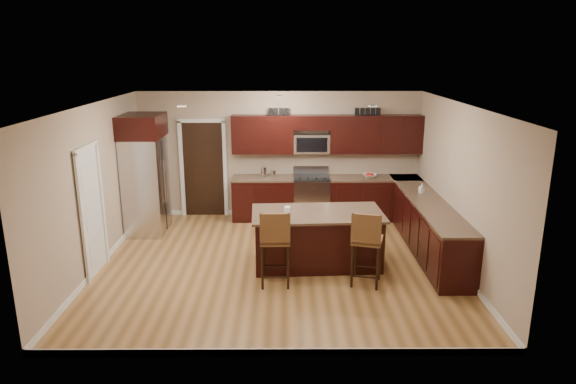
{
  "coord_description": "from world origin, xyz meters",
  "views": [
    {
      "loc": [
        0.12,
        -8.12,
        3.53
      ],
      "look_at": [
        0.17,
        0.4,
        1.17
      ],
      "focal_mm": 32.0,
      "sensor_mm": 36.0,
      "label": 1
    }
  ],
  "objects_px": {
    "refrigerator": "(145,173)",
    "stool_left": "(275,240)",
    "stool_right": "(367,240)",
    "island": "(317,240)",
    "range": "(311,198)"
  },
  "relations": [
    {
      "from": "stool_left",
      "to": "stool_right",
      "type": "relative_size",
      "value": 1.02
    },
    {
      "from": "range",
      "to": "island",
      "type": "xyz_separation_m",
      "value": [
        -0.02,
        -2.44,
        -0.04
      ]
    },
    {
      "from": "island",
      "to": "range",
      "type": "bearing_deg",
      "value": 86.42
    },
    {
      "from": "range",
      "to": "refrigerator",
      "type": "distance_m",
      "value": 3.47
    },
    {
      "from": "stool_left",
      "to": "stool_right",
      "type": "xyz_separation_m",
      "value": [
        1.39,
        0.0,
        -0.01
      ]
    },
    {
      "from": "range",
      "to": "stool_right",
      "type": "bearing_deg",
      "value": -78.36
    },
    {
      "from": "stool_left",
      "to": "stool_right",
      "type": "bearing_deg",
      "value": -0.74
    },
    {
      "from": "range",
      "to": "island",
      "type": "relative_size",
      "value": 0.5
    },
    {
      "from": "stool_left",
      "to": "refrigerator",
      "type": "bearing_deg",
      "value": 135.21
    },
    {
      "from": "refrigerator",
      "to": "stool_left",
      "type": "bearing_deg",
      "value": -43.9
    },
    {
      "from": "stool_right",
      "to": "island",
      "type": "bearing_deg",
      "value": 145.17
    },
    {
      "from": "stool_right",
      "to": "refrigerator",
      "type": "bearing_deg",
      "value": 163.7
    },
    {
      "from": "range",
      "to": "stool_left",
      "type": "xyz_separation_m",
      "value": [
        -0.71,
        -3.29,
        0.29
      ]
    },
    {
      "from": "stool_right",
      "to": "refrigerator",
      "type": "relative_size",
      "value": 0.51
    },
    {
      "from": "range",
      "to": "stool_left",
      "type": "height_order",
      "value": "stool_left"
    }
  ]
}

